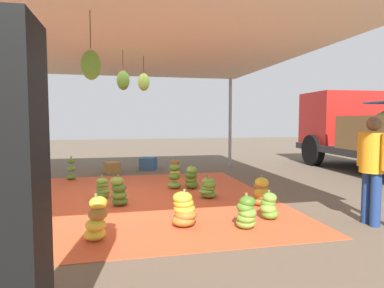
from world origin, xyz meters
TOP-DOWN VIEW (x-y plane):
  - ground_plane at (0.00, 3.00)m, footprint 40.00×40.00m
  - tarp_orange at (0.00, 0.00)m, footprint 5.34×5.37m
  - tent_canopy at (0.01, -0.09)m, footprint 8.00×7.00m
  - banana_bunch_1 at (1.72, 0.73)m, footprint 0.48×0.47m
  - banana_bunch_2 at (2.05, -0.43)m, footprint 0.39×0.37m
  - banana_bunch_3 at (1.68, 2.03)m, footprint 0.34×0.33m
  - banana_bunch_4 at (0.53, -1.82)m, footprint 0.31×0.33m
  - banana_bunch_5 at (0.96, 2.23)m, footprint 0.43×0.41m
  - banana_bunch_6 at (-0.19, -0.47)m, footprint 0.36×0.37m
  - banana_bunch_7 at (2.03, 1.53)m, footprint 0.40×0.38m
  - banana_bunch_8 at (-0.80, 1.00)m, footprint 0.38×0.34m
  - banana_bunch_9 at (-0.69, 1.36)m, footprint 0.40×0.36m
  - banana_bunch_10 at (-2.38, -1.33)m, footprint 0.35×0.34m
  - banana_bunch_11 at (0.41, -0.17)m, footprint 0.41×0.41m
  - banana_bunch_12 at (0.20, 1.49)m, footprint 0.43×0.46m
  - banana_bunch_14 at (-2.38, 1.28)m, footprint 0.36×0.36m
  - worker_0 at (2.21, 3.34)m, footprint 0.56×0.34m
  - speaker_stack at (4.12, -0.77)m, footprint 0.46×0.42m
  - crate_0 at (-3.76, 0.69)m, footprint 0.66×0.59m
  - crate_1 at (-3.30, -0.38)m, footprint 0.58×0.50m

SIDE VIEW (x-z plane):
  - ground_plane at x=0.00m, z-range 0.00..0.00m
  - tarp_orange at x=0.00m, z-range 0.00..0.01m
  - crate_1 at x=-3.30m, z-range 0.00..0.30m
  - crate_0 at x=-3.76m, z-range 0.00..0.35m
  - banana_bunch_12 at x=0.20m, z-range -0.03..0.40m
  - banana_bunch_6 at x=-0.19m, z-range -0.03..0.42m
  - banana_bunch_3 at x=1.68m, z-range -0.02..0.42m
  - banana_bunch_14 at x=-2.38m, z-range -0.03..0.45m
  - banana_bunch_7 at x=2.03m, z-range -0.02..0.47m
  - banana_bunch_4 at x=0.53m, z-range -0.02..0.47m
  - banana_bunch_1 at x=1.72m, z-range -0.02..0.50m
  - banana_bunch_9 at x=-0.69m, z-range -0.02..0.50m
  - banana_bunch_11 at x=0.41m, z-range -0.03..0.51m
  - banana_bunch_5 at x=0.96m, z-range -0.02..0.51m
  - banana_bunch_8 at x=-0.80m, z-range -0.03..0.53m
  - banana_bunch_10 at x=-2.38m, z-range -0.04..0.54m
  - banana_bunch_2 at x=2.05m, z-range -0.03..0.56m
  - worker_0 at x=2.21m, z-range 0.13..1.67m
  - speaker_stack at x=4.12m, z-range 0.00..2.06m
  - tent_canopy at x=0.01m, z-range 1.34..4.21m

